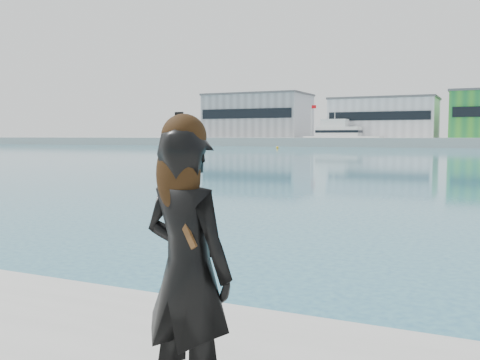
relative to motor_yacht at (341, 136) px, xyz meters
The scene contains 6 objects.
warehouse_grey_left 27.72m from the motor_yacht, 157.76° to the left, with size 26.52×16.36×11.50m.
warehouse_white 13.68m from the motor_yacht, 52.67° to the left, with size 24.48×15.35×9.50m.
flagpole_left 9.68m from the motor_yacht, 157.70° to the left, with size 1.28×0.16×8.00m.
motor_yacht is the anchor object (origin of this frame).
buoy_far 25.13m from the motor_yacht, 104.16° to the right, with size 0.50×0.50×0.50m, color #FDB10D.
woman 122.35m from the motor_yacht, 75.77° to the right, with size 0.67×0.50×1.74m.
Camera 1 is at (1.78, -3.46, 2.40)m, focal length 40.00 mm.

